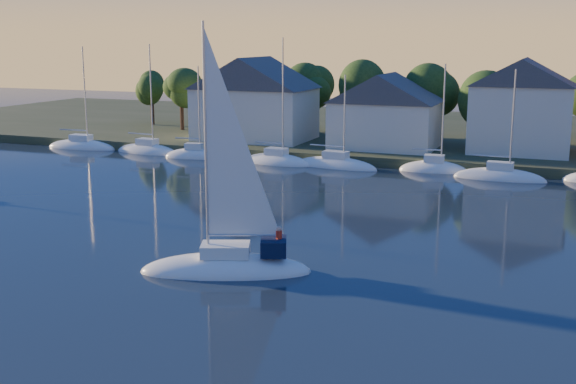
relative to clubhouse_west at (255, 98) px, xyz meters
The scene contains 8 objects.
shoreline_land 28.43m from the clubhouse_west, 37.69° to the left, with size 160.00×50.00×2.00m, color #2C3720.
wooden_dock 23.56m from the clubhouse_west, 15.26° to the right, with size 120.00×3.00×1.00m, color brown.
clubhouse_west is the anchor object (origin of this frame).
clubhouse_centre 16.05m from the clubhouse_west, ahead, with size 11.55×8.40×8.08m.
clubhouse_east 30.02m from the clubhouse_west, ahead, with size 10.50×8.40×9.80m.
tree_line 24.55m from the clubhouse_west, 11.77° to the left, with size 93.40×5.40×8.90m.
moored_fleet 14.67m from the clubhouse_west, 41.98° to the right, with size 63.50×2.40×12.05m.
hero_sailboat 47.23m from the clubhouse_west, 67.72° to the right, with size 10.03×6.34×14.80m.
Camera 1 is at (13.04, -19.95, 12.82)m, focal length 45.00 mm.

